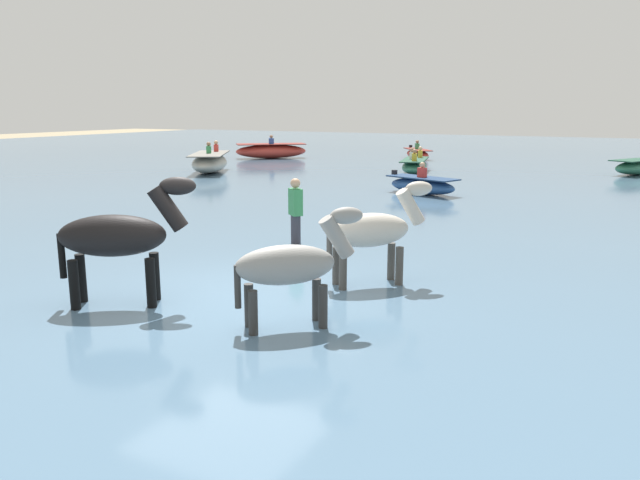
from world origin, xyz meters
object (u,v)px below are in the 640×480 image
object	(u,v)px
horse_flank_pinto	(373,233)
person_wading_mid	(296,216)
boat_far_inshore	(417,154)
boat_distant_east	(210,163)
horse_trailing_grey	(291,268)
boat_near_port	(271,151)
boat_mid_outer	(422,185)
boat_mid_channel	(415,166)
horse_lead_black	(119,239)
boat_far_offshore	(640,167)

from	to	relation	value
horse_flank_pinto	person_wading_mid	world-z (taller)	horse_flank_pinto
boat_far_inshore	boat_distant_east	bearing A→B (deg)	-116.87
horse_trailing_grey	boat_distant_east	xyz separation A→B (m)	(-12.75, 14.84, -0.36)
boat_near_port	boat_mid_outer	bearing A→B (deg)	-39.47
boat_distant_east	boat_mid_channel	world-z (taller)	boat_distant_east
horse_lead_black	boat_far_offshore	size ratio (longest dim) A/B	0.65
horse_lead_black	boat_near_port	xyz separation A→B (m)	(-11.84, 22.69, -0.55)
boat_far_offshore	horse_trailing_grey	bearing A→B (deg)	-98.87
boat_mid_outer	boat_distant_east	size ratio (longest dim) A/B	0.65
boat_near_port	boat_mid_channel	world-z (taller)	boat_near_port
horse_trailing_grey	person_wading_mid	world-z (taller)	horse_trailing_grey
horse_lead_black	person_wading_mid	world-z (taller)	horse_lead_black
person_wading_mid	boat_mid_channel	bearing A→B (deg)	99.93
boat_mid_outer	person_wading_mid	world-z (taller)	person_wading_mid
horse_lead_black	boat_far_offshore	xyz separation A→B (m)	(6.07, 22.74, -0.63)
horse_lead_black	person_wading_mid	bearing A→B (deg)	88.25
boat_mid_channel	boat_near_port	bearing A→B (deg)	158.71
horse_flank_pinto	boat_distant_east	xyz separation A→B (m)	(-12.88, 12.58, -0.42)
boat_mid_outer	boat_near_port	distance (m)	15.37
horse_lead_black	horse_flank_pinto	xyz separation A→B (m)	(2.71, 2.59, -0.12)
horse_lead_black	horse_flank_pinto	bearing A→B (deg)	43.74
horse_flank_pinto	boat_mid_outer	xyz separation A→B (m)	(-2.69, 10.33, -0.55)
boat_distant_east	horse_flank_pinto	bearing A→B (deg)	-44.31
horse_lead_black	person_wading_mid	xyz separation A→B (m)	(0.14, 4.63, -0.37)
horse_lead_black	boat_far_inshore	xyz separation A→B (m)	(-4.68, 26.02, -0.67)
horse_trailing_grey	person_wading_mid	bearing A→B (deg)	119.39
horse_lead_black	boat_mid_channel	bearing A→B (deg)	97.12
horse_lead_black	boat_far_offshore	bearing A→B (deg)	75.05
boat_mid_outer	boat_far_offshore	bearing A→B (deg)	58.35
boat_distant_east	boat_mid_outer	bearing A→B (deg)	-12.42
horse_lead_black	boat_mid_outer	bearing A→B (deg)	89.91
horse_lead_black	boat_mid_outer	world-z (taller)	horse_lead_black
boat_near_port	boat_mid_channel	xyz separation A→B (m)	(9.47, -3.69, -0.09)
boat_mid_channel	person_wading_mid	world-z (taller)	person_wading_mid
boat_far_offshore	boat_mid_channel	size ratio (longest dim) A/B	0.97
horse_lead_black	boat_far_inshore	world-z (taller)	horse_lead_black
horse_trailing_grey	boat_mid_outer	distance (m)	12.86
boat_near_port	horse_lead_black	bearing A→B (deg)	-62.44
boat_far_offshore	person_wading_mid	xyz separation A→B (m)	(-5.93, -18.10, 0.26)
boat_far_inshore	person_wading_mid	distance (m)	21.93
boat_near_port	person_wading_mid	distance (m)	21.67
boat_far_inshore	boat_near_port	bearing A→B (deg)	-155.05
horse_flank_pinto	boat_mid_channel	world-z (taller)	horse_flank_pinto
horse_flank_pinto	boat_far_inshore	xyz separation A→B (m)	(-7.38, 23.43, -0.56)
horse_lead_black	boat_mid_outer	xyz separation A→B (m)	(0.02, 12.92, -0.66)
boat_far_offshore	horse_lead_black	bearing A→B (deg)	-104.95
horse_lead_black	boat_mid_outer	size ratio (longest dim) A/B	0.80
boat_mid_outer	boat_mid_channel	bearing A→B (deg)	111.48
horse_flank_pinto	boat_near_port	bearing A→B (deg)	125.90
person_wading_mid	horse_flank_pinto	bearing A→B (deg)	-38.57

